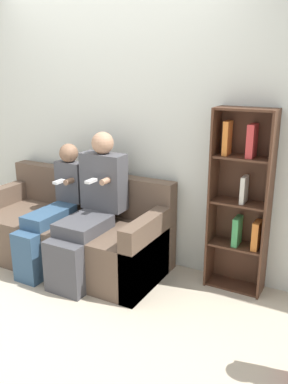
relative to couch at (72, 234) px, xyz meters
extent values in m
plane|color=beige|center=(0.22, -0.49, -0.28)|extent=(14.00, 14.00, 0.00)
cube|color=silver|center=(0.22, 0.44, 0.99)|extent=(10.00, 0.06, 2.55)
cube|color=brown|center=(0.00, -0.10, -0.06)|extent=(1.81, 0.66, 0.44)
cube|color=brown|center=(0.00, 0.30, 0.13)|extent=(1.81, 0.15, 0.83)
cube|color=brown|center=(-0.84, -0.10, 0.03)|extent=(0.13, 0.66, 0.63)
cube|color=brown|center=(0.84, -0.10, 0.03)|extent=(0.13, 0.66, 0.63)
cube|color=#47474C|center=(0.30, -0.49, -0.06)|extent=(0.34, 0.12, 0.44)
cube|color=#47474C|center=(0.30, -0.20, 0.22)|extent=(0.34, 0.45, 0.11)
cube|color=#4C4C51|center=(0.30, 0.11, 0.53)|extent=(0.40, 0.18, 0.51)
sphere|color=tan|center=(0.30, 0.11, 0.87)|extent=(0.20, 0.20, 0.20)
cylinder|color=tan|center=(0.41, -0.03, 0.58)|extent=(0.05, 0.10, 0.05)
cube|color=white|center=(0.30, -0.08, 0.58)|extent=(0.05, 0.12, 0.02)
cube|color=#335170|center=(-0.11, -0.49, -0.06)|extent=(0.24, 0.12, 0.44)
cube|color=#335170|center=(-0.11, -0.18, 0.22)|extent=(0.24, 0.51, 0.11)
cube|color=#4C4C51|center=(-0.11, 0.14, 0.46)|extent=(0.28, 0.12, 0.38)
sphere|color=#8C664C|center=(-0.11, 0.14, 0.74)|extent=(0.18, 0.18, 0.18)
cylinder|color=#8C664C|center=(-0.03, 0.03, 0.50)|extent=(0.05, 0.10, 0.05)
cube|color=white|center=(-0.11, -0.02, 0.50)|extent=(0.05, 0.12, 0.02)
cube|color=#4C2D1E|center=(1.26, 0.29, 0.47)|extent=(0.02, 0.23, 1.50)
cube|color=#4C2D1E|center=(1.71, 0.29, 0.47)|extent=(0.02, 0.23, 1.50)
cube|color=#4C2D1E|center=(1.49, 0.39, 0.47)|extent=(0.47, 0.02, 1.50)
cube|color=#4C2D1E|center=(1.49, 0.29, -0.27)|extent=(0.43, 0.20, 0.02)
cube|color=#4C2D1E|center=(1.49, 0.29, 0.10)|extent=(0.43, 0.20, 0.02)
cube|color=#4C2D1E|center=(1.49, 0.29, 0.47)|extent=(0.43, 0.20, 0.02)
cube|color=#4C2D1E|center=(1.49, 0.29, 0.84)|extent=(0.43, 0.20, 0.02)
cube|color=#4C2D1E|center=(1.49, 0.29, 1.21)|extent=(0.43, 0.20, 0.02)
cube|color=#C63838|center=(1.54, 0.29, 0.97)|extent=(0.05, 0.15, 0.25)
cube|color=orange|center=(1.64, 0.29, 0.22)|extent=(0.05, 0.14, 0.23)
cube|color=beige|center=(1.51, 0.29, 0.58)|extent=(0.03, 0.13, 0.22)
cube|color=#429956|center=(1.48, 0.29, 0.23)|extent=(0.05, 0.15, 0.24)
cube|color=orange|center=(1.35, 0.29, 0.98)|extent=(0.04, 0.12, 0.27)
camera|label=1|loc=(2.29, -2.77, 1.51)|focal=38.00mm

